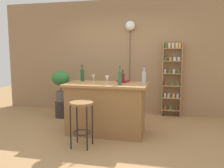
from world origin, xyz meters
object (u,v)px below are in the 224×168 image
Objects in this scene: bottle_olive_oil at (123,78)px; wine_glass_center at (107,78)px; potted_plant at (61,82)px; bottle_wine_red at (82,75)px; plant_stool at (61,109)px; bottle_soda_blue at (120,78)px; pendant_globe_light at (130,27)px; bar_stool at (82,113)px; spice_shelf at (172,78)px; cookbook at (123,81)px; bottle_sauce_amber at (144,77)px; wine_glass_left at (93,77)px.

wine_glass_center is at bearing -121.33° from bottle_olive_oil.
potted_plant is 2.16× the size of bottle_wine_red.
wine_glass_center reaches higher than plant_stool.
bottle_wine_red is at bearing -36.58° from potted_plant.
plant_stool is 1.14× the size of bottle_soda_blue.
bottle_wine_red is 1.84m from pendant_globe_light.
bar_stool is 0.80m from wine_glass_center.
plant_stool is at bearing -153.52° from pendant_globe_light.
bar_stool is at bearing -122.48° from spice_shelf.
wine_glass_center is (0.28, 0.55, 0.51)m from bar_stool.
plant_stool is 2.04m from bottle_soda_blue.
spice_shelf reaches higher than potted_plant.
bar_stool is 1.20m from cookbook.
pendant_globe_light is at bearing 85.52° from wine_glass_center.
spice_shelf is 2.04m from wine_glass_center.
bar_stool is at bearing -118.84° from bottle_olive_oil.
wine_glass_center is (-0.21, -0.35, 0.02)m from bottle_olive_oil.
plant_stool is at bearing 144.05° from wine_glass_center.
spice_shelf reaches higher than bottle_olive_oil.
potted_plant is 1.71m from bottle_olive_oil.
spice_shelf is 1.57m from pendant_globe_light.
bottle_sauce_amber is at bearing -112.16° from spice_shelf.
wine_glass_center is (1.36, -0.99, 0.22)m from potted_plant.
wine_glass_center is at bearing -35.95° from plant_stool.
bar_stool is at bearing -54.94° from plant_stool.
bottle_soda_blue is at bearing -87.17° from pendant_globe_light.
bottle_soda_blue is (0.85, -0.40, 0.00)m from bottle_wine_red.
wine_glass_left is (-0.54, 0.16, -0.01)m from bottle_soda_blue.
wine_glass_center is at bearing -31.90° from wine_glass_left.
plant_stool is 1.23× the size of bottle_sauce_amber.
bottle_olive_oil is 0.55m from wine_glass_left.
bar_stool is 2.68m from spice_shelf.
pendant_globe_light reaches higher than potted_plant.
bottle_olive_oil is 0.85m from bottle_wine_red.
spice_shelf is 2.60m from potted_plant.
potted_plant is at bearing 0.00° from plant_stool.
bottle_sauce_amber is (-0.53, -1.31, 0.13)m from spice_shelf.
bottle_soda_blue is 0.45m from cookbook.
bottle_wine_red reaches higher than plant_stool.
bottle_wine_red is 0.77m from wine_glass_center.
spice_shelf is at bearing 35.17° from bottle_wine_red.
bottle_olive_oil is at bearing 16.09° from wine_glass_left.
wine_glass_center is (-0.61, -0.38, -0.00)m from bottle_sauce_amber.
spice_shelf is 2.17m from bottle_wine_red.
potted_plant is at bearing 143.42° from bottle_wine_red.
bottle_soda_blue is at bearing 9.96° from wine_glass_center.
plant_stool is 1.89m from wine_glass_center.
pendant_globe_light is at bearing 109.42° from bottle_sauce_amber.
wine_glass_left is at bearing -106.44° from pendant_globe_light.
wine_glass_center is at bearing -35.95° from potted_plant.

